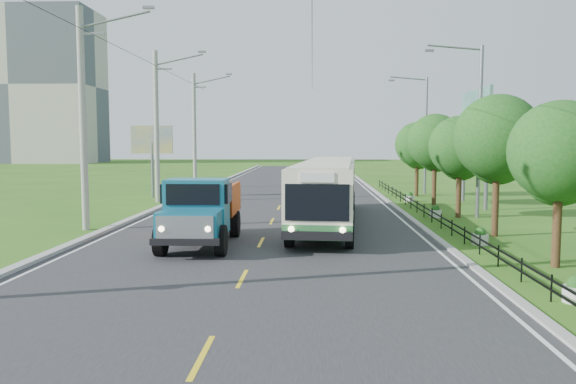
# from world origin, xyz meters

# --- Properties ---
(ground) EXTENTS (240.00, 240.00, 0.00)m
(ground) POSITION_xyz_m (0.00, 0.00, 0.00)
(ground) COLOR #285915
(ground) RESTS_ON ground
(road) EXTENTS (14.00, 120.00, 0.02)m
(road) POSITION_xyz_m (0.00, 20.00, 0.01)
(road) COLOR #28282B
(road) RESTS_ON ground
(curb_left) EXTENTS (0.40, 120.00, 0.15)m
(curb_left) POSITION_xyz_m (-7.20, 20.00, 0.07)
(curb_left) COLOR #9E9E99
(curb_left) RESTS_ON ground
(curb_right) EXTENTS (0.30, 120.00, 0.10)m
(curb_right) POSITION_xyz_m (7.15, 20.00, 0.05)
(curb_right) COLOR #9E9E99
(curb_right) RESTS_ON ground
(edge_line_left) EXTENTS (0.12, 120.00, 0.00)m
(edge_line_left) POSITION_xyz_m (-6.65, 20.00, 0.02)
(edge_line_left) COLOR silver
(edge_line_left) RESTS_ON road
(edge_line_right) EXTENTS (0.12, 120.00, 0.00)m
(edge_line_right) POSITION_xyz_m (6.65, 20.00, 0.02)
(edge_line_right) COLOR silver
(edge_line_right) RESTS_ON road
(centre_dash) EXTENTS (0.12, 2.20, 0.00)m
(centre_dash) POSITION_xyz_m (0.00, 0.00, 0.02)
(centre_dash) COLOR yellow
(centre_dash) RESTS_ON road
(railing_right) EXTENTS (0.04, 40.00, 0.60)m
(railing_right) POSITION_xyz_m (8.00, 14.00, 0.30)
(railing_right) COLOR black
(railing_right) RESTS_ON ground
(pole_near) EXTENTS (3.51, 0.32, 10.00)m
(pole_near) POSITION_xyz_m (-8.26, 9.00, 5.09)
(pole_near) COLOR gray
(pole_near) RESTS_ON ground
(pole_mid) EXTENTS (3.51, 0.32, 10.00)m
(pole_mid) POSITION_xyz_m (-8.26, 21.00, 5.09)
(pole_mid) COLOR gray
(pole_mid) RESTS_ON ground
(pole_far) EXTENTS (3.51, 0.32, 10.00)m
(pole_far) POSITION_xyz_m (-8.26, 33.00, 5.09)
(pole_far) COLOR gray
(pole_far) RESTS_ON ground
(tree_second) EXTENTS (3.18, 3.26, 5.30)m
(tree_second) POSITION_xyz_m (9.86, 2.14, 3.52)
(tree_second) COLOR #382314
(tree_second) RESTS_ON ground
(tree_third) EXTENTS (3.60, 3.62, 6.00)m
(tree_third) POSITION_xyz_m (9.86, 8.14, 3.99)
(tree_third) COLOR #382314
(tree_third) RESTS_ON ground
(tree_fourth) EXTENTS (3.24, 3.31, 5.40)m
(tree_fourth) POSITION_xyz_m (9.86, 14.14, 3.59)
(tree_fourth) COLOR #382314
(tree_fourth) RESTS_ON ground
(tree_fifth) EXTENTS (3.48, 3.52, 5.80)m
(tree_fifth) POSITION_xyz_m (9.86, 20.14, 3.85)
(tree_fifth) COLOR #382314
(tree_fifth) RESTS_ON ground
(tree_back) EXTENTS (3.30, 3.36, 5.50)m
(tree_back) POSITION_xyz_m (9.86, 26.14, 3.65)
(tree_back) COLOR #382314
(tree_back) RESTS_ON ground
(streetlight_mid) EXTENTS (3.02, 0.20, 9.07)m
(streetlight_mid) POSITION_xyz_m (10.64, 14.00, 4.90)
(streetlight_mid) COLOR slate
(streetlight_mid) RESTS_ON ground
(streetlight_far) EXTENTS (3.02, 0.20, 9.07)m
(streetlight_far) POSITION_xyz_m (10.64, 28.00, 4.90)
(streetlight_far) COLOR slate
(streetlight_far) RESTS_ON ground
(planter_front) EXTENTS (0.64, 0.64, 0.67)m
(planter_front) POSITION_xyz_m (8.60, -2.00, 0.29)
(planter_front) COLOR silver
(planter_front) RESTS_ON ground
(planter_near) EXTENTS (0.64, 0.64, 0.67)m
(planter_near) POSITION_xyz_m (8.60, 6.00, 0.29)
(planter_near) COLOR silver
(planter_near) RESTS_ON ground
(planter_mid) EXTENTS (0.64, 0.64, 0.67)m
(planter_mid) POSITION_xyz_m (8.60, 14.00, 0.29)
(planter_mid) COLOR silver
(planter_mid) RESTS_ON ground
(planter_far) EXTENTS (0.64, 0.64, 0.67)m
(planter_far) POSITION_xyz_m (8.60, 22.00, 0.29)
(planter_far) COLOR silver
(planter_far) RESTS_ON ground
(billboard_left) EXTENTS (3.00, 0.20, 5.20)m
(billboard_left) POSITION_xyz_m (-9.50, 24.00, 3.87)
(billboard_left) COLOR slate
(billboard_left) RESTS_ON ground
(billboard_right) EXTENTS (0.24, 6.00, 7.30)m
(billboard_right) POSITION_xyz_m (12.30, 20.00, 5.34)
(billboard_right) COLOR slate
(billboard_right) RESTS_ON ground
(apartment_near) EXTENTS (28.00, 14.00, 30.00)m
(apartment_near) POSITION_xyz_m (-55.00, 95.00, 15.00)
(apartment_near) COLOR #B7B2A3
(apartment_near) RESTS_ON ground
(bus) EXTENTS (3.70, 15.76, 3.01)m
(bus) POSITION_xyz_m (2.80, 11.32, 1.81)
(bus) COLOR #2D7238
(bus) RESTS_ON ground
(dump_truck) EXTENTS (2.56, 6.30, 2.63)m
(dump_truck) POSITION_xyz_m (-2.25, 5.41, 1.49)
(dump_truck) COLOR #156683
(dump_truck) RESTS_ON ground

